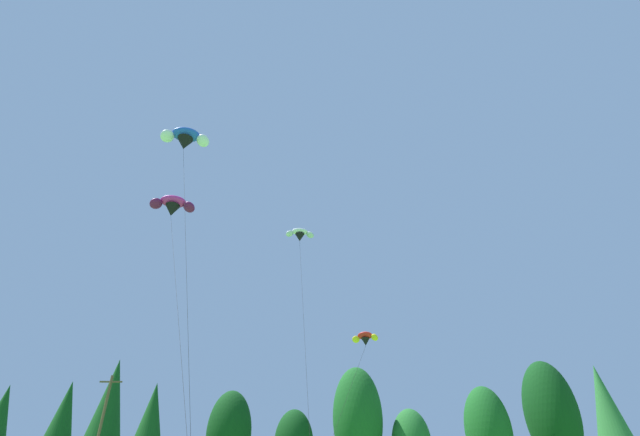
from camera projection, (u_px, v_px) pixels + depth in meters
The scene contains 13 objects.
treeline_tree_b at pixel (61, 424), 51.23m from camera, with size 4.42×4.42×12.81m.
treeline_tree_c at pixel (109, 409), 50.22m from camera, with size 4.88×4.88×14.91m.
treeline_tree_d at pixel (150, 426), 46.83m from camera, with size 4.18×4.18×11.71m.
treeline_tree_e at pixel (229, 434), 47.73m from camera, with size 4.80×4.80×11.13m.
treeline_tree_g at pixel (358, 418), 49.25m from camera, with size 5.54×5.54×13.84m.
treeline_tree_i at pixel (488, 431), 47.81m from camera, with size 4.93×4.93×11.58m.
treeline_tree_j at pixel (551, 414), 49.42m from camera, with size 5.73×5.73×14.54m.
treeline_tree_k at pixel (608, 413), 51.66m from camera, with size 4.82×4.82×14.65m.
utility_pole at pixel (98, 435), 41.44m from camera, with size 2.20×0.26×11.35m.
parafoil_kite_high_magenta at pixel (173, 206), 38.09m from camera, with size 10.35×16.95×22.27m.
parafoil_kite_mid_red_yellow at pixel (365, 339), 32.30m from camera, with size 4.85×8.76×10.01m.
parafoil_kite_far_blue_white at pixel (185, 139), 34.37m from camera, with size 8.25×11.03×24.72m.
parafoil_kite_low_white at pixel (300, 235), 39.79m from camera, with size 2.70×11.35×20.23m.
Camera 1 is at (0.86, 1.30, 1.85)m, focal length 24.88 mm.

